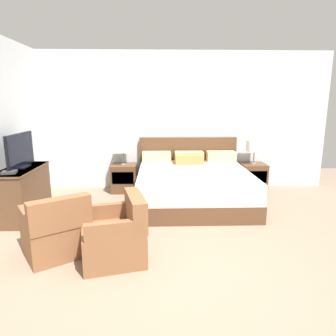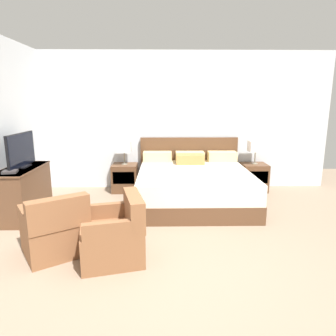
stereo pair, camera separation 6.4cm
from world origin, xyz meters
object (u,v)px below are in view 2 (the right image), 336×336
Objects in this scene: table_lamp_right at (256,146)px; book_red_cover at (10,172)px; bed at (193,185)px; nightstand_left at (125,178)px; nightstand_right at (254,177)px; armchair_companion at (115,236)px; armchair_by_window at (55,231)px; dresser at (23,192)px; table_lamp_left at (124,147)px; tv at (21,151)px.

table_lamp_right is 4.42m from book_red_cover.
book_red_cover is (-2.75, -0.97, 0.48)m from bed.
bed is 3.73× the size of nightstand_left.
nightstand_right is (2.64, 0.00, 0.00)m from nightstand_left.
armchair_companion is (0.22, -2.72, 0.01)m from nightstand_left.
book_red_cover is 1.38m from armchair_by_window.
bed is 1.82× the size of dresser.
armchair_companion is (-1.10, -1.99, -0.05)m from bed.
table_lamp_right is (2.64, 0.00, 0.00)m from table_lamp_left.
table_lamp_left is 2.47× the size of book_red_cover.
dresser is 1.20× the size of armchair_by_window.
table_lamp_left is 2.64m from table_lamp_right.
bed is at bearing 19.49° from book_red_cover.
armchair_by_window reaches higher than nightstand_left.
table_lamp_left is 0.57× the size of armchair_companion.
tv is 2.31m from armchair_companion.
book_red_cover reaches higher than armchair_companion.
bed reaches higher than dresser.
armchair_companion is at bearing -10.90° from armchair_by_window.
bed is at bearing 11.71° from tv.
nightstand_right is at bearing 17.69° from tv.
bed is 1.51m from nightstand_left.
nightstand_right is 0.67× the size of armchair_companion.
tv is at bearing -168.29° from bed.
armchair_by_window is at bearing -54.53° from tv.
bed is at bearing 61.02° from armchair_companion.
nightstand_left is at bearing 43.65° from dresser.
bed is at bearing -151.09° from table_lamp_right.
table_lamp_left reaches higher than book_red_cover.
nightstand_right is (1.32, 0.73, -0.05)m from bed.
table_lamp_right reaches higher than nightstand_left.
bed reaches higher than nightstand_left.
dresser is (-1.43, -1.37, 0.13)m from nightstand_left.
armchair_companion is (-2.43, -2.72, 0.01)m from nightstand_right.
dresser is 1.53m from armchair_by_window.
table_lamp_right is (2.64, 0.00, 0.64)m from nightstand_left.
bed reaches higher than book_red_cover.
tv is (0.00, 0.07, 0.64)m from dresser.
armchair_companion is (-2.43, -2.73, -0.63)m from table_lamp_right.
table_lamp_right is 4.13m from armchair_by_window.
armchair_by_window is (-0.51, -2.58, 0.01)m from nightstand_left.
bed is 2.61m from armchair_by_window.
tv is 0.47m from book_red_cover.
table_lamp_left is at bearing 179.97° from nightstand_right.
nightstand_right is 4.30m from dresser.
armchair_by_window is at bearing -101.25° from nightstand_left.
tv is at bearing 139.12° from armchair_companion.
table_lamp_left reaches higher than armchair_by_window.
book_red_cover is at bearing -129.99° from table_lamp_left.
armchair_by_window reaches higher than nightstand_right.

